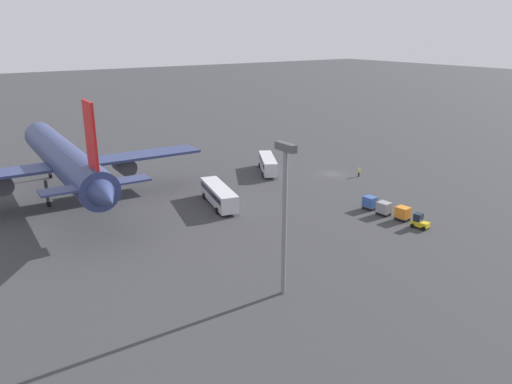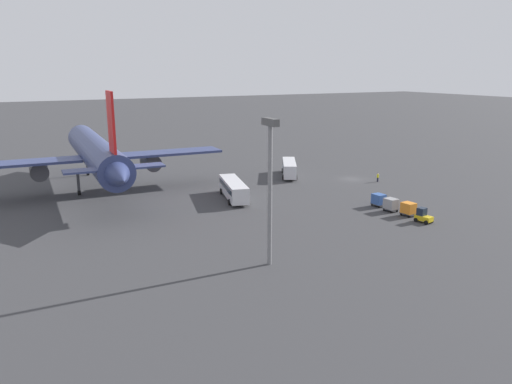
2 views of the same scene
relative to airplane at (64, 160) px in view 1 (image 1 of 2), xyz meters
The scene contains 10 objects.
ground_plane 49.61m from the airplane, 105.42° to the right, with size 600.00×600.00×0.00m, color #38383A.
airplane is the anchor object (origin of this frame).
shuttle_bus_near 38.24m from the airplane, 97.18° to the right, with size 11.15×7.76×3.11m.
shuttle_bus_far 25.89m from the airplane, 129.79° to the right, with size 12.66×5.69×3.13m.
baggage_tug 56.50m from the airplane, 137.06° to the right, with size 2.61×2.04×2.10m.
worker_person 53.60m from the airplane, 109.04° to the right, with size 0.38×0.38×1.74m.
cargo_cart_orange 54.34m from the airplane, 134.33° to the right, with size 2.12×1.84×2.06m.
cargo_cart_grey 51.76m from the airplane, 132.35° to the right, with size 2.12×1.84×2.06m.
cargo_cart_blue 49.91m from the airplane, 129.51° to the right, with size 2.12×1.84×2.06m.
light_pole 46.26m from the airplane, 166.65° to the right, with size 2.80×0.70×16.58m.
Camera 1 is at (-69.75, 66.33, 27.16)m, focal length 35.00 mm.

